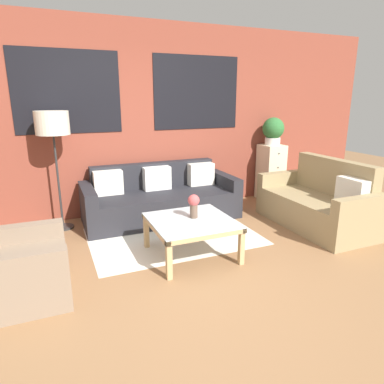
# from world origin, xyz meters

# --- Properties ---
(ground_plane) EXTENTS (16.00, 16.00, 0.00)m
(ground_plane) POSITION_xyz_m (0.00, 0.00, 0.00)
(ground_plane) COLOR #8E6642
(wall_back_brick) EXTENTS (8.40, 0.09, 2.80)m
(wall_back_brick) POSITION_xyz_m (0.00, 2.44, 1.41)
(wall_back_brick) COLOR brown
(wall_back_brick) RESTS_ON ground_plane
(rug) EXTENTS (2.10, 1.44, 0.00)m
(rug) POSITION_xyz_m (0.10, 1.21, 0.00)
(rug) COLOR silver
(rug) RESTS_ON ground_plane
(couch_dark) EXTENTS (2.22, 0.88, 0.78)m
(couch_dark) POSITION_xyz_m (0.18, 1.95, 0.28)
(couch_dark) COLOR #232328
(couch_dark) RESTS_ON ground_plane
(settee_vintage) EXTENTS (0.80, 1.63, 0.92)m
(settee_vintage) POSITION_xyz_m (2.07, 0.79, 0.31)
(settee_vintage) COLOR #99845B
(settee_vintage) RESTS_ON ground_plane
(armchair_corner) EXTENTS (0.80, 0.83, 0.84)m
(armchair_corner) POSITION_xyz_m (-1.65, 0.43, 0.28)
(armchair_corner) COLOR #84705B
(armchair_corner) RESTS_ON ground_plane
(coffee_table) EXTENTS (0.89, 0.89, 0.43)m
(coffee_table) POSITION_xyz_m (0.10, 0.62, 0.36)
(coffee_table) COLOR silver
(coffee_table) RESTS_ON ground_plane
(floor_lamp) EXTENTS (0.42, 0.42, 1.57)m
(floor_lamp) POSITION_xyz_m (-1.19, 2.08, 1.37)
(floor_lamp) COLOR #2D2D2D
(floor_lamp) RESTS_ON ground_plane
(drawer_cabinet) EXTENTS (0.37, 0.41, 0.95)m
(drawer_cabinet) POSITION_xyz_m (2.26, 2.16, 0.48)
(drawer_cabinet) COLOR beige
(drawer_cabinet) RESTS_ON ground_plane
(potted_plant) EXTENTS (0.36, 0.36, 0.46)m
(potted_plant) POSITION_xyz_m (2.26, 2.16, 1.20)
(potted_plant) COLOR silver
(potted_plant) RESTS_ON drawer_cabinet
(flower_vase) EXTENTS (0.13, 0.13, 0.27)m
(flower_vase) POSITION_xyz_m (0.16, 0.67, 0.59)
(flower_vase) COLOR brown
(flower_vase) RESTS_ON coffee_table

